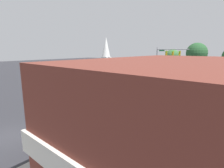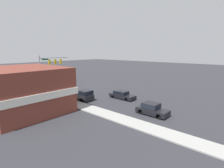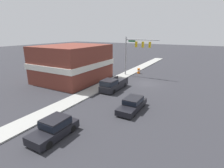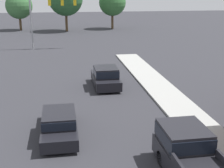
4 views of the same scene
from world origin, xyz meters
name	(u,v)px [view 3 (image 3 of 4)]	position (x,y,z in m)	size (l,w,h in m)	color
ground_plane	(146,84)	(0.00, 0.00, 0.00)	(200.00, 200.00, 0.00)	#2D2D33
sidewalk_curb	(116,79)	(5.70, 0.00, 0.07)	(2.40, 60.00, 0.14)	#9E9E99
near_signal_assembly	(136,48)	(3.60, -3.96, 5.50)	(6.52, 0.49, 7.52)	gray
car_lead	(133,104)	(-1.94, 10.56, 0.73)	(1.79, 4.85, 1.39)	black
car_oncoming	(54,127)	(1.67, 18.54, 0.83)	(1.89, 4.27, 1.61)	black
pickup_truck_parked	(113,84)	(3.32, 5.66, 0.91)	(1.95, 5.77, 1.85)	black
construction_barrel	(139,71)	(3.90, -6.62, 0.55)	(0.55, 0.55, 1.08)	orange
corner_brick_building	(73,63)	(12.22, 4.10, 3.09)	(9.94, 11.89, 6.19)	brown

